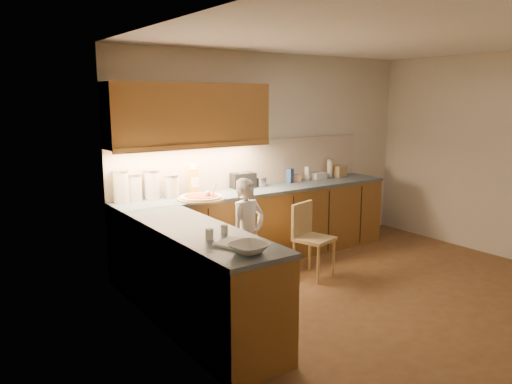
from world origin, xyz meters
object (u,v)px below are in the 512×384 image
child (248,234)px  wooden_chair (309,234)px  pizza_on_board (201,198)px  oil_jug (193,180)px  toaster (243,180)px

child → wooden_chair: bearing=-15.9°
pizza_on_board → oil_jug: size_ratio=1.50×
wooden_chair → oil_jug: (-0.98, 0.96, 0.59)m
pizza_on_board → wooden_chair: bearing=-30.2°
toaster → oil_jug: bearing=-172.2°
oil_jug → child: bearing=-78.3°
pizza_on_board → oil_jug: bearing=76.3°
wooden_chair → toaster: bearing=90.1°
child → oil_jug: size_ratio=3.40×
wooden_chair → toaster: toaster is taller
child → wooden_chair: (0.79, -0.08, -0.11)m
wooden_chair → child: bearing=158.1°
child → toaster: size_ratio=3.79×
child → toaster: child is taller
wooden_chair → toaster: size_ratio=2.68×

